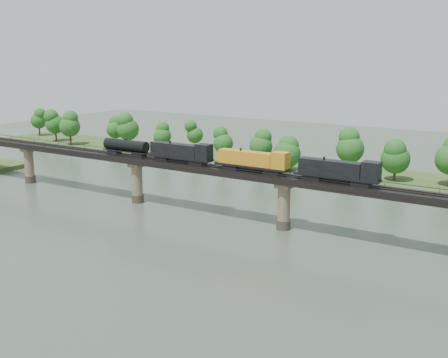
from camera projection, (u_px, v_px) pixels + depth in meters
The scene contains 6 objects.
ground at pixel (202, 276), 93.05m from camera, with size 400.00×400.00×0.00m, color #344334.
far_bank at pixel (368, 177), 162.84m from camera, with size 300.00×24.00×1.60m, color #2E471C.
bridge at pixel (284, 204), 116.53m from camera, with size 236.00×30.00×11.50m.
bridge_superstructure at pixel (285, 174), 115.12m from camera, with size 220.00×4.90×0.75m.
far_treeline at pixel (337, 149), 161.66m from camera, with size 289.06×17.54×13.60m.
freight_train at pixel (227, 158), 121.99m from camera, with size 69.73×2.72×4.80m.
Camera 1 is at (49.71, -71.63, 36.46)m, focal length 45.00 mm.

